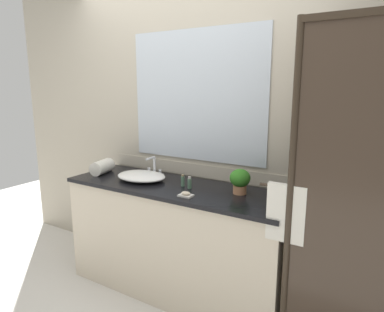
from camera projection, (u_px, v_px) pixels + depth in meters
ground_plane at (177, 290)px, 2.78m from camera, size 8.00×8.00×0.00m
wall_back_with_mirror at (198, 129)px, 2.80m from camera, size 4.40×0.06×2.60m
vanity_cabinet at (177, 239)px, 2.70m from camera, size 1.80×0.58×0.90m
shower_enclosure at (356, 208)px, 1.77m from camera, size 1.20×0.59×2.00m
sink_basin at (141, 176)px, 2.75m from camera, size 0.42×0.32×0.06m
faucet at (154, 169)px, 2.89m from camera, size 0.17×0.13×0.17m
potted_plant at (240, 180)px, 2.38m from camera, size 0.15×0.15×0.18m
soap_dish at (186, 194)px, 2.34m from camera, size 0.10×0.07×0.04m
amenity_bottle_body_wash at (183, 181)px, 2.58m from camera, size 0.03×0.03×0.09m
amenity_bottle_conditioner at (190, 183)px, 2.52m from camera, size 0.03×0.03×0.09m
rolled_towel_near_edge at (102, 167)px, 2.95m from camera, size 0.17×0.25×0.12m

